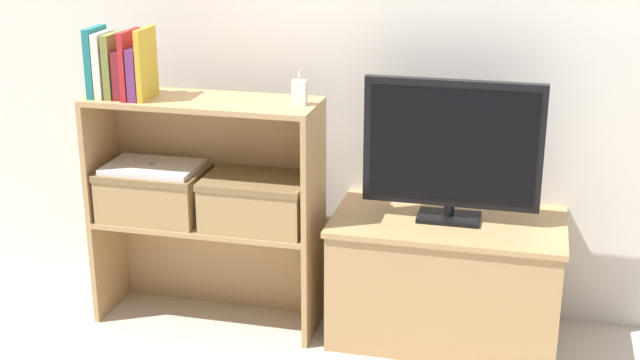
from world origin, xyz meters
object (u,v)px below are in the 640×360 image
(book_olive, at_px, (113,65))
(laptop, at_px, (152,167))
(book_plum, at_px, (139,73))
(storage_basket_left, at_px, (154,191))
(tv, at_px, (452,147))
(book_crimson, at_px, (130,64))
(storage_basket_right, at_px, (257,200))
(baby_monitor, at_px, (300,92))
(book_teal, at_px, (96,62))
(tv_stand, at_px, (446,278))
(book_maroon, at_px, (123,74))
(book_mustard, at_px, (146,64))
(book_ivory, at_px, (104,64))

(book_olive, height_order, laptop, book_olive)
(book_plum, relative_size, storage_basket_left, 0.49)
(tv, height_order, book_crimson, book_crimson)
(storage_basket_right, bearing_deg, baby_monitor, 5.32)
(book_plum, relative_size, baby_monitor, 1.60)
(book_olive, bearing_deg, baby_monitor, 3.76)
(tv, xyz_separation_m, book_teal, (-1.27, -0.12, 0.26))
(storage_basket_left, bearing_deg, baby_monitor, 1.53)
(tv_stand, xyz_separation_m, book_maroon, (-1.17, -0.12, 0.72))
(book_maroon, height_order, baby_monitor, book_maroon)
(tv, relative_size, storage_basket_right, 1.64)
(tv_stand, distance_m, book_crimson, 1.37)
(laptop, bearing_deg, baby_monitor, 1.53)
(tv_stand, distance_m, tv, 0.50)
(baby_monitor, distance_m, storage_basket_left, 0.69)
(tv_stand, xyz_separation_m, book_mustard, (-1.07, -0.12, 0.76))
(tv, distance_m, baby_monitor, 0.56)
(tv, xyz_separation_m, book_mustard, (-1.07, -0.12, 0.27))
(tv, height_order, storage_basket_left, tv)
(book_ivory, relative_size, book_mustard, 0.92)
(book_teal, bearing_deg, baby_monitor, 3.43)
(book_ivory, bearing_deg, book_teal, 180.00)
(book_crimson, bearing_deg, baby_monitor, 4.17)
(book_teal, height_order, book_plum, book_teal)
(book_teal, bearing_deg, storage_basket_left, 9.39)
(storage_basket_left, height_order, storage_basket_right, same)
(book_ivory, xyz_separation_m, storage_basket_right, (0.55, 0.03, -0.48))
(book_teal, bearing_deg, book_plum, 0.00)
(laptop, bearing_deg, tv_stand, 5.00)
(book_crimson, xyz_separation_m, storage_basket_left, (0.05, 0.03, -0.48))
(tv_stand, relative_size, laptop, 2.42)
(book_olive, bearing_deg, book_mustard, -0.00)
(tv, xyz_separation_m, book_maroon, (-1.17, -0.12, 0.23))
(book_mustard, distance_m, laptop, 0.40)
(tv_stand, distance_m, book_mustard, 1.32)
(book_olive, distance_m, storage_basket_right, 0.70)
(tv, height_order, storage_basket_right, tv)
(tv_stand, relative_size, book_plum, 4.42)
(book_olive, bearing_deg, book_teal, 180.00)
(book_olive, bearing_deg, laptop, 14.73)
(book_mustard, relative_size, storage_basket_left, 0.67)
(tv_stand, relative_size, storage_basket_right, 2.17)
(tv, height_order, baby_monitor, baby_monitor)
(book_teal, xyz_separation_m, book_olive, (0.07, 0.00, -0.01))
(tv, bearing_deg, book_ivory, -174.32)
(book_olive, distance_m, book_mustard, 0.13)
(book_crimson, distance_m, storage_basket_left, 0.48)
(tv, xyz_separation_m, laptop, (-1.09, -0.09, -0.13))
(book_teal, bearing_deg, book_olive, 0.00)
(book_crimson, xyz_separation_m, book_plum, (0.03, -0.00, -0.03))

